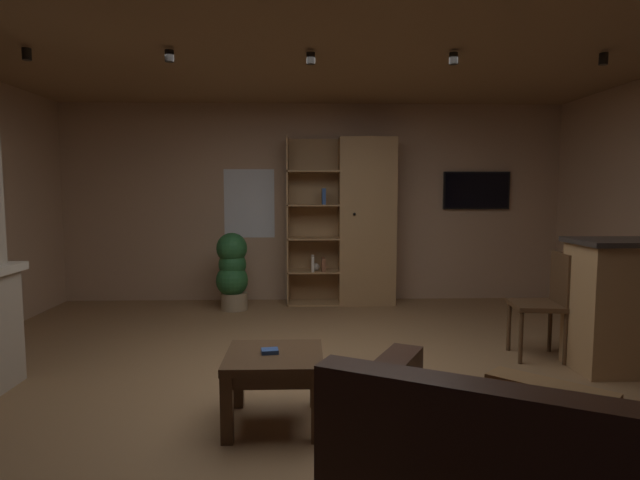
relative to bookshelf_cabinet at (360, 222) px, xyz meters
name	(u,v)px	position (x,y,z in m)	size (l,w,h in m)	color
floor	(322,386)	(-0.58, -2.82, -1.05)	(6.50, 6.12, 0.02)	olive
wall_back	(314,203)	(-0.58, 0.27, 0.24)	(6.62, 0.06, 2.56)	tan
ceiling	(322,29)	(-0.58, -2.82, 1.53)	(6.50, 6.12, 0.02)	#8E6B47
window_pane_back	(249,204)	(-1.42, 0.24, 0.24)	(0.65, 0.01, 0.89)	white
bookshelf_cabinet	(360,222)	(0.00, 0.00, 0.00)	(1.37, 0.41, 2.10)	#A87F51
coffee_table	(274,368)	(-0.90, -3.44, -0.69)	(0.60, 0.59, 0.45)	#4C331E
table_book_0	(270,351)	(-0.93, -3.43, -0.58)	(0.10, 0.09, 0.03)	#2D4C8C
dining_chair	(547,298)	(1.38, -2.24, -0.51)	(0.47, 0.47, 0.92)	#4C331E
potted_floor_plant	(232,270)	(-1.58, -0.34, -0.55)	(0.39, 0.40, 0.94)	#9E896B
wall_mounted_tv	(476,190)	(1.56, 0.21, 0.41)	(0.87, 0.06, 0.49)	black
track_light_spot_0	(27,54)	(-2.84, -2.38, 1.45)	(0.07, 0.07, 0.09)	black
track_light_spot_1	(169,56)	(-1.76, -2.36, 1.45)	(0.07, 0.07, 0.09)	black
track_light_spot_2	(311,58)	(-0.65, -2.33, 1.45)	(0.07, 0.07, 0.09)	black
track_light_spot_3	(454,59)	(0.48, -2.36, 1.45)	(0.07, 0.07, 0.09)	black
track_light_spot_4	(604,59)	(1.68, -2.38, 1.45)	(0.07, 0.07, 0.09)	black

